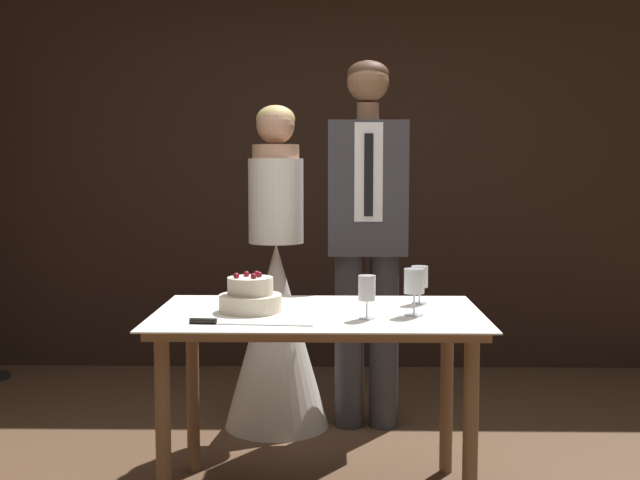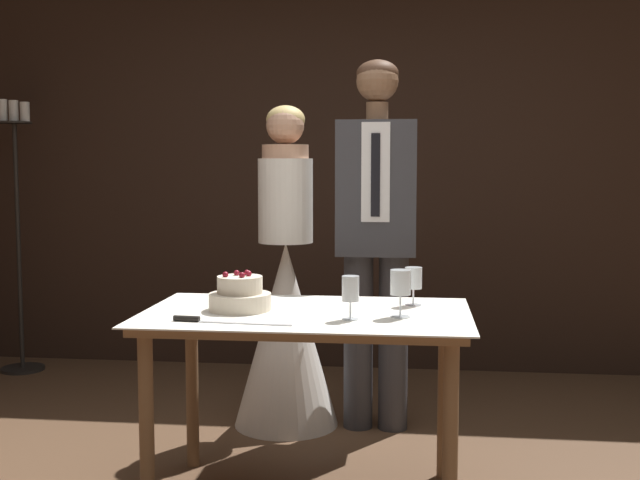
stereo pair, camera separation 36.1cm
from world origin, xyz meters
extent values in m
cube|color=black|center=(0.00, 2.46, 1.38)|extent=(5.60, 0.12, 2.75)
cylinder|color=brown|center=(-0.52, -0.07, 0.37)|extent=(0.06, 0.06, 0.73)
cylinder|color=brown|center=(0.59, -0.07, 0.37)|extent=(0.06, 0.06, 0.73)
cylinder|color=brown|center=(-0.52, 0.55, 0.37)|extent=(0.06, 0.06, 0.73)
cylinder|color=brown|center=(0.59, 0.55, 0.37)|extent=(0.06, 0.06, 0.73)
cube|color=brown|center=(0.04, 0.24, 0.75)|extent=(1.24, 0.74, 0.03)
cube|color=white|center=(0.04, 0.24, 0.77)|extent=(1.30, 0.80, 0.01)
cylinder|color=beige|center=(-0.23, 0.24, 0.81)|extent=(0.25, 0.25, 0.07)
cylinder|color=beige|center=(-0.23, 0.24, 0.88)|extent=(0.18, 0.18, 0.07)
sphere|color=maroon|center=(-0.20, 0.25, 0.92)|extent=(0.02, 0.02, 0.02)
sphere|color=maroon|center=(-0.21, 0.28, 0.92)|extent=(0.02, 0.02, 0.02)
sphere|color=maroon|center=(-0.25, 0.27, 0.92)|extent=(0.02, 0.02, 0.02)
sphere|color=maroon|center=(-0.28, 0.22, 0.92)|extent=(0.02, 0.02, 0.02)
sphere|color=maroon|center=(-0.22, 0.21, 0.92)|extent=(0.02, 0.02, 0.02)
cube|color=silver|center=(-0.15, -0.03, 0.77)|extent=(0.36, 0.05, 0.00)
cylinder|color=black|center=(-0.38, -0.01, 0.78)|extent=(0.10, 0.03, 0.02)
cylinder|color=silver|center=(0.41, 0.17, 0.77)|extent=(0.08, 0.08, 0.00)
cylinder|color=silver|center=(0.41, 0.17, 0.82)|extent=(0.01, 0.01, 0.08)
cylinder|color=silver|center=(0.41, 0.17, 0.91)|extent=(0.08, 0.08, 0.10)
cylinder|color=maroon|center=(0.41, 0.17, 0.88)|extent=(0.07, 0.07, 0.04)
cylinder|color=silver|center=(0.46, 0.43, 0.77)|extent=(0.07, 0.07, 0.00)
cylinder|color=silver|center=(0.46, 0.43, 0.81)|extent=(0.01, 0.01, 0.07)
cylinder|color=silver|center=(0.46, 0.43, 0.89)|extent=(0.07, 0.07, 0.09)
cylinder|color=maroon|center=(0.46, 0.43, 0.86)|extent=(0.06, 0.06, 0.04)
cylinder|color=silver|center=(0.22, 0.10, 0.77)|extent=(0.06, 0.06, 0.00)
cylinder|color=silver|center=(0.22, 0.10, 0.81)|extent=(0.01, 0.01, 0.07)
cylinder|color=silver|center=(0.22, 0.10, 0.89)|extent=(0.07, 0.07, 0.09)
cone|color=white|center=(-0.20, 1.17, 0.48)|extent=(0.54, 0.54, 0.96)
cylinder|color=white|center=(-0.20, 1.17, 1.17)|extent=(0.28, 0.28, 0.43)
cylinder|color=tan|center=(-0.20, 1.17, 1.42)|extent=(0.24, 0.24, 0.07)
sphere|color=tan|center=(-0.20, 1.17, 1.55)|extent=(0.19, 0.19, 0.19)
ellipsoid|color=#D6B770|center=(-0.20, 1.19, 1.58)|extent=(0.20, 0.20, 0.15)
cylinder|color=#38383D|center=(0.18, 1.17, 0.45)|extent=(0.15, 0.15, 0.90)
cylinder|color=#38383D|center=(0.36, 1.17, 0.45)|extent=(0.15, 0.15, 0.90)
cube|color=#38383D|center=(0.27, 1.17, 1.24)|extent=(0.40, 0.24, 0.67)
cube|color=white|center=(0.27, 1.05, 1.32)|extent=(0.14, 0.01, 0.49)
cube|color=black|center=(0.27, 1.04, 1.30)|extent=(0.04, 0.01, 0.40)
cylinder|color=brown|center=(0.27, 1.17, 1.62)|extent=(0.11, 0.11, 0.09)
sphere|color=brown|center=(0.27, 1.17, 1.77)|extent=(0.21, 0.21, 0.21)
ellipsoid|color=#472D1E|center=(0.27, 1.18, 1.80)|extent=(0.21, 0.21, 0.14)
camera|label=1|loc=(0.10, -2.89, 1.35)|focal=45.00mm
camera|label=2|loc=(0.46, -2.87, 1.35)|focal=45.00mm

